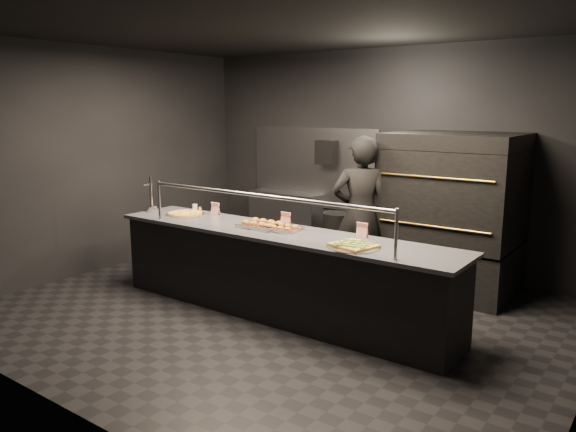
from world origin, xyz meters
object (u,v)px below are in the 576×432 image
object	(u,v)px
slider_tray_a	(262,224)
trash_bin	(337,237)
worker	(360,215)
square_pizza	(354,246)
fire_extinguisher	(359,189)
service_counter	(278,272)
slider_tray_b	(281,228)
round_pizza	(185,214)
prep_shelf	(286,221)
beer_tap	(151,200)
pizza_oven	(452,212)
towel_dispenser	(327,152)

from	to	relation	value
slider_tray_a	trash_bin	bearing A→B (deg)	99.20
worker	square_pizza	bearing A→B (deg)	80.78
fire_extinguisher	square_pizza	size ratio (longest dim) A/B	1.04
service_counter	worker	world-z (taller)	worker
service_counter	slider_tray_b	size ratio (longest dim) A/B	9.05
round_pizza	square_pizza	distance (m)	2.46
worker	slider_tray_a	bearing A→B (deg)	27.30
square_pizza	worker	xyz separation A→B (m)	(-0.67, 1.35, 0.00)
fire_extinguisher	trash_bin	distance (m)	0.77
prep_shelf	trash_bin	xyz separation A→B (m)	(1.00, -0.10, -0.10)
prep_shelf	round_pizza	size ratio (longest dim) A/B	2.54
fire_extinguisher	trash_bin	world-z (taller)	fire_extinguisher
beer_tap	trash_bin	bearing A→B (deg)	59.16
service_counter	beer_tap	bearing A→B (deg)	-178.82
fire_extinguisher	trash_bin	size ratio (longest dim) A/B	0.72
slider_tray_a	worker	bearing A→B (deg)	63.02
prep_shelf	round_pizza	bearing A→B (deg)	-86.21
beer_tap	trash_bin	xyz separation A→B (m)	(1.35, 2.26, -0.71)
pizza_oven	beer_tap	xyz separation A→B (m)	(-3.15, -1.94, 0.09)
towel_dispenser	round_pizza	distance (m)	2.48
worker	round_pizza	bearing A→B (deg)	-3.08
round_pizza	slider_tray_b	xyz separation A→B (m)	(1.45, 0.00, 0.01)
slider_tray_a	service_counter	bearing A→B (deg)	-11.68
towel_dispenser	round_pizza	xyz separation A→B (m)	(-0.55, -2.34, -0.61)
prep_shelf	trash_bin	bearing A→B (deg)	-5.71
service_counter	beer_tap	world-z (taller)	beer_tap
towel_dispenser	trash_bin	world-z (taller)	towel_dispenser
slider_tray_a	worker	world-z (taller)	worker
service_counter	square_pizza	world-z (taller)	service_counter
towel_dispenser	slider_tray_a	bearing A→B (deg)	-74.44
service_counter	slider_tray_b	world-z (taller)	service_counter
fire_extinguisher	round_pizza	distance (m)	2.59
worker	prep_shelf	bearing A→B (deg)	-65.89
round_pizza	slider_tray_b	size ratio (longest dim) A/B	1.04
towel_dispenser	fire_extinguisher	size ratio (longest dim) A/B	0.69
towel_dispenser	trash_bin	distance (m)	1.25
round_pizza	trash_bin	world-z (taller)	round_pizza
round_pizza	towel_dispenser	bearing A→B (deg)	76.76
round_pizza	trash_bin	distance (m)	2.40
fire_extinguisher	square_pizza	distance (m)	2.89
pizza_oven	towel_dispenser	xyz separation A→B (m)	(-2.10, 0.49, 0.58)
service_counter	worker	distance (m)	1.33
fire_extinguisher	round_pizza	world-z (taller)	fire_extinguisher
prep_shelf	square_pizza	world-z (taller)	square_pizza
service_counter	fire_extinguisher	distance (m)	2.50
towel_dispenser	beer_tap	xyz separation A→B (m)	(-1.05, -2.43, -0.49)
beer_tap	service_counter	bearing A→B (deg)	1.18
pizza_oven	beer_tap	world-z (taller)	pizza_oven
slider_tray_b	worker	bearing A→B (deg)	73.64
pizza_oven	square_pizza	size ratio (longest dim) A/B	3.95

